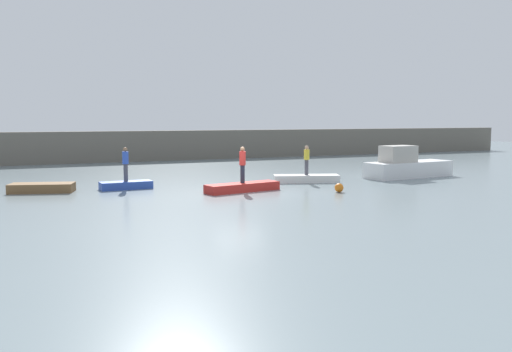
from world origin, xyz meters
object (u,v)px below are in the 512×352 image
rowboat_brown (42,188)px  person_blue_shirt (125,162)px  person_yellow_shirt (307,159)px  mooring_buoy (339,188)px  rowboat_white (306,179)px  rowboat_red (243,187)px  motorboat (407,166)px  rowboat_blue (126,185)px  person_red_shirt (243,163)px

rowboat_brown → person_blue_shirt: person_blue_shirt is taller
person_yellow_shirt → mooring_buoy: person_yellow_shirt is taller
rowboat_brown → rowboat_white: rowboat_brown is taller
rowboat_red → rowboat_white: 5.27m
motorboat → rowboat_red: 12.05m
motorboat → rowboat_blue: size_ratio=2.33×
rowboat_red → mooring_buoy: 4.82m
rowboat_brown → person_yellow_shirt: bearing=9.9°
rowboat_red → person_blue_shirt: bearing=135.5°
person_blue_shirt → person_yellow_shirt: person_blue_shirt is taller
motorboat → rowboat_blue: (-17.06, 1.44, -0.49)m
motorboat → rowboat_red: bearing=-170.7°
person_red_shirt → mooring_buoy: person_red_shirt is taller
rowboat_blue → person_blue_shirt: person_blue_shirt is taller
rowboat_white → person_blue_shirt: person_blue_shirt is taller
mooring_buoy → person_blue_shirt: bearing=149.5°
rowboat_blue → person_blue_shirt: 1.19m
motorboat → rowboat_brown: (-21.13, 1.86, -0.47)m
rowboat_blue → person_yellow_shirt: size_ratio=1.57×
rowboat_red → mooring_buoy: bearing=-38.6°
person_yellow_shirt → mooring_buoy: bearing=-97.3°
rowboat_brown → rowboat_red: size_ratio=0.77×
motorboat → rowboat_blue: bearing=175.2°
rowboat_red → mooring_buoy: size_ratio=8.91×
person_blue_shirt → rowboat_blue: bearing=135.0°
rowboat_blue → person_red_shirt: bearing=-35.9°
rowboat_blue → person_blue_shirt: size_ratio=1.49×
motorboat → mooring_buoy: bearing=-151.4°
rowboat_red → rowboat_white: bearing=11.9°
rowboat_blue → rowboat_white: 10.10m
rowboat_red → person_red_shirt: 1.23m
rowboat_brown → rowboat_white: bearing=9.9°
rowboat_blue → rowboat_red: bearing=-35.9°
person_red_shirt → mooring_buoy: (4.29, -2.20, -1.22)m
mooring_buoy → rowboat_blue: bearing=149.5°
rowboat_brown → person_yellow_shirt: 14.24m
rowboat_red → motorboat: bearing=-2.2°
rowboat_white → rowboat_brown: bearing=-167.9°
rowboat_brown → rowboat_white: 14.19m
rowboat_white → person_red_shirt: bearing=-137.6°
rowboat_brown → rowboat_white: size_ratio=0.82×
rowboat_brown → person_yellow_shirt: person_yellow_shirt is taller
motorboat → rowboat_brown: bearing=175.0°
rowboat_brown → rowboat_red: rowboat_brown is taller
rowboat_blue → rowboat_white: bearing=-10.2°
rowboat_brown → rowboat_blue: (4.07, -0.42, -0.03)m
rowboat_red → person_yellow_shirt: person_yellow_shirt is taller
rowboat_blue → person_red_shirt: 6.30m
rowboat_blue → rowboat_red: (5.18, -3.37, 0.02)m
rowboat_brown → person_red_shirt: 10.07m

